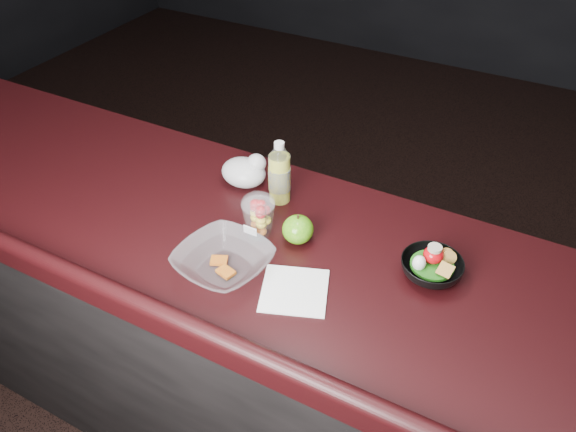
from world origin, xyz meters
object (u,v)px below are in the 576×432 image
at_px(snack_bowl, 431,267).
at_px(takeout_bowl, 223,261).
at_px(lemonade_bottle, 280,177).
at_px(fruit_cup, 258,215).
at_px(green_apple, 298,229).

xyz_separation_m(snack_bowl, takeout_bowl, (-0.47, -0.23, -0.00)).
relative_size(lemonade_bottle, takeout_bowl, 0.73).
xyz_separation_m(lemonade_bottle, snack_bowl, (0.49, -0.10, -0.05)).
bearing_deg(fruit_cup, takeout_bowl, -93.04).
bearing_deg(lemonade_bottle, green_apple, -46.63).
height_order(lemonade_bottle, takeout_bowl, lemonade_bottle).
height_order(lemonade_bottle, snack_bowl, lemonade_bottle).
relative_size(lemonade_bottle, green_apple, 2.23).
xyz_separation_m(lemonade_bottle, takeout_bowl, (0.02, -0.33, -0.05)).
height_order(fruit_cup, green_apple, fruit_cup).
bearing_deg(green_apple, fruit_cup, -166.95).
distance_m(fruit_cup, snack_bowl, 0.47).
bearing_deg(takeout_bowl, lemonade_bottle, 92.85).
bearing_deg(fruit_cup, snack_bowl, 7.90).
distance_m(lemonade_bottle, fruit_cup, 0.17).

